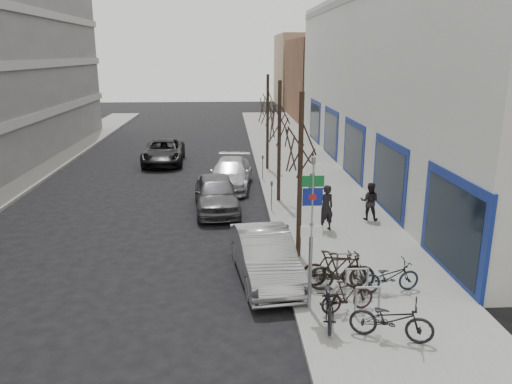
{
  "coord_description": "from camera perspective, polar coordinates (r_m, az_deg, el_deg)",
  "views": [
    {
      "loc": [
        0.34,
        -11.72,
        6.61
      ],
      "look_at": [
        1.28,
        4.8,
        2.0
      ],
      "focal_mm": 35.0,
      "sensor_mm": 36.0,
      "label": 1
    }
  ],
  "objects": [
    {
      "name": "bike_far_inner",
      "position": [
        14.46,
        8.96,
        -8.67
      ],
      "size": [
        1.94,
        0.86,
        1.14
      ],
      "primitive_type": "imported",
      "rotation": [
        0.0,
        0.0,
        1.41
      ],
      "color": "black",
      "rests_on": "sidewalk_east"
    },
    {
      "name": "tree_mid",
      "position": [
        21.98,
        2.71,
        9.0
      ],
      "size": [
        1.8,
        1.8,
        5.5
      ],
      "color": "black",
      "rests_on": "ground"
    },
    {
      "name": "tan_building_far",
      "position": [
        68.04,
        8.14,
        13.64
      ],
      "size": [
        13.0,
        12.0,
        9.0
      ],
      "primitive_type": "cube",
      "color": "#937A5B",
      "rests_on": "ground"
    },
    {
      "name": "bike_near_right",
      "position": [
        13.3,
        10.43,
        -11.55
      ],
      "size": [
        1.56,
        0.82,
        0.91
      ],
      "primitive_type": "imported",
      "rotation": [
        0.0,
        0.0,
        1.84
      ],
      "color": "black",
      "rests_on": "sidewalk_east"
    },
    {
      "name": "bike_rack",
      "position": [
        14.11,
        11.43,
        -9.7
      ],
      "size": [
        0.66,
        2.26,
        0.83
      ],
      "color": "gray",
      "rests_on": "sidewalk_east"
    },
    {
      "name": "bike_mid_inner",
      "position": [
        14.34,
        9.78,
        -8.88
      ],
      "size": [
        1.93,
        0.61,
        1.17
      ],
      "primitive_type": "imported",
      "rotation": [
        0.0,
        0.0,
        1.55
      ],
      "color": "black",
      "rests_on": "sidewalk_east"
    },
    {
      "name": "tree_far",
      "position": [
        28.42,
        1.35,
        10.5
      ],
      "size": [
        1.8,
        1.8,
        5.5
      ],
      "color": "black",
      "rests_on": "ground"
    },
    {
      "name": "highway_sign_pole",
      "position": [
        12.59,
        6.37,
        -3.78
      ],
      "size": [
        0.55,
        0.1,
        4.2
      ],
      "color": "gray",
      "rests_on": "ground"
    },
    {
      "name": "ground",
      "position": [
        13.46,
        -4.4,
        -13.89
      ],
      "size": [
        120.0,
        120.0,
        0.0
      ],
      "primitive_type": "plane",
      "color": "black",
      "rests_on": "ground"
    },
    {
      "name": "sidewalk_east",
      "position": [
        23.06,
        7.28,
        -1.03
      ],
      "size": [
        5.0,
        70.0,
        0.15
      ],
      "primitive_type": "cube",
      "color": "slate",
      "rests_on": "ground"
    },
    {
      "name": "bike_far_curb",
      "position": [
        12.31,
        15.25,
        -13.51
      ],
      "size": [
        2.02,
        1.22,
        1.18
      ],
      "primitive_type": "imported",
      "rotation": [
        0.0,
        0.0,
        1.22
      ],
      "color": "black",
      "rests_on": "sidewalk_east"
    },
    {
      "name": "meter_mid",
      "position": [
        21.08,
        1.8,
        -0.11
      ],
      "size": [
        0.1,
        0.08,
        1.27
      ],
      "color": "gray",
      "rests_on": "sidewalk_east"
    },
    {
      "name": "brick_building_far",
      "position": [
        53.31,
        10.75,
        12.49
      ],
      "size": [
        12.0,
        14.0,
        8.0
      ],
      "primitive_type": "cube",
      "color": "brown",
      "rests_on": "ground"
    },
    {
      "name": "parked_car_mid",
      "position": [
        21.61,
        -4.56,
        -0.14
      ],
      "size": [
        2.21,
        4.7,
        1.55
      ],
      "primitive_type": "imported",
      "rotation": [
        0.0,
        0.0,
        0.08
      ],
      "color": "#535258",
      "rests_on": "ground"
    },
    {
      "name": "parked_car_front",
      "position": [
        15.07,
        1.05,
        -7.35
      ],
      "size": [
        2.12,
        4.65,
        1.48
      ],
      "primitive_type": "imported",
      "rotation": [
        0.0,
        0.0,
        0.13
      ],
      "color": "#9A9A9F",
      "rests_on": "ground"
    },
    {
      "name": "bike_mid_curb",
      "position": [
        14.55,
        15.05,
        -9.04
      ],
      "size": [
        1.81,
        0.77,
        1.07
      ],
      "primitive_type": "imported",
      "rotation": [
        0.0,
        0.0,
        1.71
      ],
      "color": "black",
      "rests_on": "sidewalk_east"
    },
    {
      "name": "bike_near_left",
      "position": [
        12.75,
        8.42,
        -11.99
      ],
      "size": [
        0.89,
        2.03,
        1.2
      ],
      "primitive_type": "imported",
      "rotation": [
        0.0,
        0.0,
        -0.15
      ],
      "color": "black",
      "rests_on": "sidewalk_east"
    },
    {
      "name": "parked_car_back",
      "position": [
        25.38,
        -2.94,
        2.11
      ],
      "size": [
        2.51,
        5.09,
        1.43
      ],
      "primitive_type": "imported",
      "rotation": [
        0.0,
        0.0,
        -0.11
      ],
      "color": "#B4B5BA",
      "rests_on": "ground"
    },
    {
      "name": "tree_near",
      "position": [
        15.59,
        5.16,
        6.25
      ],
      "size": [
        1.8,
        1.8,
        5.5
      ],
      "color": "black",
      "rests_on": "ground"
    },
    {
      "name": "meter_front",
      "position": [
        15.89,
        3.53,
        -5.46
      ],
      "size": [
        0.1,
        0.08,
        1.27
      ],
      "color": "gray",
      "rests_on": "sidewalk_east"
    },
    {
      "name": "lane_car",
      "position": [
        31.51,
        -10.52,
        4.54
      ],
      "size": [
        2.58,
        5.29,
        1.45
      ],
      "primitive_type": "imported",
      "rotation": [
        0.0,
        0.0,
        0.03
      ],
      "color": "black",
      "rests_on": "ground"
    },
    {
      "name": "meter_back",
      "position": [
        26.41,
        0.76,
        3.11
      ],
      "size": [
        0.1,
        0.08,
        1.27
      ],
      "color": "gray",
      "rests_on": "sidewalk_east"
    },
    {
      "name": "pedestrian_near",
      "position": [
        18.87,
        7.98,
        -1.78
      ],
      "size": [
        0.74,
        0.6,
        1.76
      ],
      "primitive_type": "imported",
      "rotation": [
        0.0,
        0.0,
        3.46
      ],
      "color": "black",
      "rests_on": "sidewalk_east"
    },
    {
      "name": "pedestrian_far",
      "position": [
        20.41,
        12.85,
        -1.01
      ],
      "size": [
        0.67,
        0.56,
        1.55
      ],
      "primitive_type": "imported",
      "rotation": [
        0.0,
        0.0,
        2.79
      ],
      "color": "black",
      "rests_on": "sidewalk_east"
    }
  ]
}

